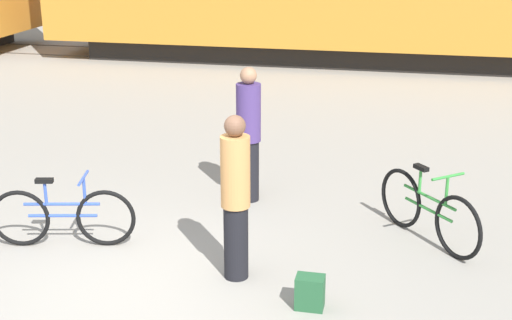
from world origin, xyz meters
name	(u,v)px	position (x,y,z in m)	size (l,w,h in m)	color
ground_plane	(122,291)	(0.00, 0.00, 0.00)	(80.00, 80.00, 0.00)	gray
rail_near	(302,65)	(0.00, 12.19, 0.01)	(55.94, 0.07, 0.01)	#4C4238
rail_far	(309,55)	(0.00, 13.62, 0.01)	(55.94, 0.07, 0.01)	#4C4238
bicycle_blue	(63,216)	(-1.06, 0.87, 0.37)	(1.65, 0.50, 0.86)	black
bicycle_green	(428,210)	(3.07, 1.89, 0.39)	(1.16, 1.37, 0.92)	black
person_in_purple	(249,134)	(0.72, 2.73, 0.93)	(0.33, 0.33, 1.83)	black
person_in_tan	(236,197)	(1.08, 0.55, 0.91)	(0.31, 0.31, 1.79)	black
backpack	(310,292)	(1.94, 0.07, 0.17)	(0.28, 0.20, 0.34)	#235633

